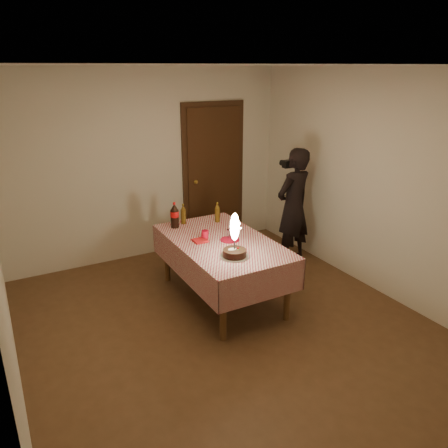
{
  "coord_description": "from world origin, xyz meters",
  "views": [
    {
      "loc": [
        -1.95,
        -3.45,
        2.59
      ],
      "look_at": [
        0.24,
        0.52,
        0.95
      ],
      "focal_mm": 35.0,
      "sensor_mm": 36.0,
      "label": 1
    }
  ],
  "objects_px": {
    "red_plate": "(230,240)",
    "cola_bottle": "(175,215)",
    "photographer": "(293,207)",
    "red_cup": "(205,235)",
    "amber_bottle_left": "(183,214)",
    "amber_bottle_right": "(217,213)",
    "birthday_cake": "(235,245)",
    "clear_cup": "(229,234)",
    "dining_table": "(222,248)"
  },
  "relations": [
    {
      "from": "red_plate",
      "to": "cola_bottle",
      "type": "distance_m",
      "value": 0.8
    },
    {
      "from": "photographer",
      "to": "red_cup",
      "type": "bearing_deg",
      "value": -167.94
    },
    {
      "from": "red_plate",
      "to": "amber_bottle_left",
      "type": "xyz_separation_m",
      "value": [
        -0.24,
        0.76,
        0.11
      ]
    },
    {
      "from": "amber_bottle_left",
      "to": "amber_bottle_right",
      "type": "relative_size",
      "value": 1.0
    },
    {
      "from": "cola_bottle",
      "to": "amber_bottle_left",
      "type": "relative_size",
      "value": 1.25
    },
    {
      "from": "red_plate",
      "to": "photographer",
      "type": "height_order",
      "value": "photographer"
    },
    {
      "from": "red_plate",
      "to": "amber_bottle_left",
      "type": "distance_m",
      "value": 0.81
    },
    {
      "from": "birthday_cake",
      "to": "amber_bottle_left",
      "type": "bearing_deg",
      "value": 92.56
    },
    {
      "from": "birthday_cake",
      "to": "clear_cup",
      "type": "relative_size",
      "value": 5.26
    },
    {
      "from": "birthday_cake",
      "to": "amber_bottle_right",
      "type": "relative_size",
      "value": 1.86
    },
    {
      "from": "dining_table",
      "to": "birthday_cake",
      "type": "height_order",
      "value": "birthday_cake"
    },
    {
      "from": "amber_bottle_right",
      "to": "photographer",
      "type": "relative_size",
      "value": 0.16
    },
    {
      "from": "birthday_cake",
      "to": "amber_bottle_right",
      "type": "distance_m",
      "value": 1.09
    },
    {
      "from": "amber_bottle_left",
      "to": "amber_bottle_right",
      "type": "bearing_deg",
      "value": -19.83
    },
    {
      "from": "birthday_cake",
      "to": "amber_bottle_right",
      "type": "height_order",
      "value": "birthday_cake"
    },
    {
      "from": "clear_cup",
      "to": "photographer",
      "type": "distance_m",
      "value": 1.29
    },
    {
      "from": "red_plate",
      "to": "clear_cup",
      "type": "xyz_separation_m",
      "value": [
        0.04,
        0.08,
        0.04
      ]
    },
    {
      "from": "red_plate",
      "to": "red_cup",
      "type": "xyz_separation_m",
      "value": [
        -0.23,
        0.17,
        0.05
      ]
    },
    {
      "from": "clear_cup",
      "to": "amber_bottle_left",
      "type": "distance_m",
      "value": 0.74
    },
    {
      "from": "red_cup",
      "to": "dining_table",
      "type": "bearing_deg",
      "value": -42.69
    },
    {
      "from": "cola_bottle",
      "to": "photographer",
      "type": "bearing_deg",
      "value": -6.83
    },
    {
      "from": "cola_bottle",
      "to": "photographer",
      "type": "xyz_separation_m",
      "value": [
        1.64,
        -0.2,
        -0.09
      ]
    },
    {
      "from": "birthday_cake",
      "to": "photographer",
      "type": "height_order",
      "value": "photographer"
    },
    {
      "from": "dining_table",
      "to": "amber_bottle_right",
      "type": "height_order",
      "value": "amber_bottle_right"
    },
    {
      "from": "cola_bottle",
      "to": "photographer",
      "type": "height_order",
      "value": "photographer"
    },
    {
      "from": "amber_bottle_right",
      "to": "clear_cup",
      "type": "bearing_deg",
      "value": -103.61
    },
    {
      "from": "red_plate",
      "to": "clear_cup",
      "type": "relative_size",
      "value": 2.44
    },
    {
      "from": "dining_table",
      "to": "photographer",
      "type": "bearing_deg",
      "value": 18.62
    },
    {
      "from": "red_plate",
      "to": "amber_bottle_right",
      "type": "height_order",
      "value": "amber_bottle_right"
    },
    {
      "from": "red_cup",
      "to": "clear_cup",
      "type": "relative_size",
      "value": 1.11
    },
    {
      "from": "amber_bottle_right",
      "to": "photographer",
      "type": "distance_m",
      "value": 1.1
    },
    {
      "from": "dining_table",
      "to": "photographer",
      "type": "xyz_separation_m",
      "value": [
        1.35,
        0.45,
        0.17
      ]
    },
    {
      "from": "dining_table",
      "to": "birthday_cake",
      "type": "distance_m",
      "value": 0.52
    },
    {
      "from": "cola_bottle",
      "to": "amber_bottle_right",
      "type": "relative_size",
      "value": 1.25
    },
    {
      "from": "red_cup",
      "to": "amber_bottle_left",
      "type": "bearing_deg",
      "value": 90.53
    },
    {
      "from": "red_cup",
      "to": "amber_bottle_right",
      "type": "xyz_separation_m",
      "value": [
        0.4,
        0.45,
        0.07
      ]
    },
    {
      "from": "amber_bottle_left",
      "to": "red_plate",
      "type": "bearing_deg",
      "value": -72.82
    },
    {
      "from": "amber_bottle_right",
      "to": "amber_bottle_left",
      "type": "bearing_deg",
      "value": 160.17
    },
    {
      "from": "red_plate",
      "to": "amber_bottle_left",
      "type": "height_order",
      "value": "amber_bottle_left"
    },
    {
      "from": "dining_table",
      "to": "red_cup",
      "type": "bearing_deg",
      "value": 137.31
    },
    {
      "from": "amber_bottle_right",
      "to": "photographer",
      "type": "bearing_deg",
      "value": -6.62
    },
    {
      "from": "red_cup",
      "to": "amber_bottle_right",
      "type": "bearing_deg",
      "value": 48.25
    },
    {
      "from": "amber_bottle_left",
      "to": "cola_bottle",
      "type": "bearing_deg",
      "value": -152.77
    },
    {
      "from": "birthday_cake",
      "to": "cola_bottle",
      "type": "xyz_separation_m",
      "value": [
        -0.2,
        1.1,
        0.02
      ]
    },
    {
      "from": "dining_table",
      "to": "photographer",
      "type": "height_order",
      "value": "photographer"
    },
    {
      "from": "photographer",
      "to": "clear_cup",
      "type": "bearing_deg",
      "value": -161.46
    },
    {
      "from": "cola_bottle",
      "to": "amber_bottle_right",
      "type": "height_order",
      "value": "cola_bottle"
    },
    {
      "from": "birthday_cake",
      "to": "amber_bottle_right",
      "type": "xyz_separation_m",
      "value": [
        0.35,
        1.03,
        -0.02
      ]
    },
    {
      "from": "clear_cup",
      "to": "amber_bottle_right",
      "type": "distance_m",
      "value": 0.56
    },
    {
      "from": "red_plate",
      "to": "amber_bottle_right",
      "type": "xyz_separation_m",
      "value": [
        0.17,
        0.62,
        0.11
      ]
    }
  ]
}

